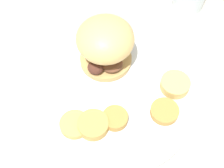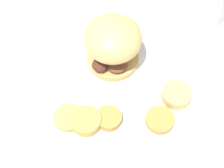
% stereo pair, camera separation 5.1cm
% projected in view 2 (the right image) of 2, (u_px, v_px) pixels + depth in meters
% --- Properties ---
extents(ground_plane, '(4.00, 4.00, 0.00)m').
position_uv_depth(ground_plane, '(112.00, 97.00, 0.55)').
color(ground_plane, '#B2A899').
extents(dinner_plate, '(0.29, 0.29, 0.02)m').
position_uv_depth(dinner_plate, '(112.00, 94.00, 0.54)').
color(dinner_plate, white).
rests_on(dinner_plate, ground_plane).
extents(sandwich, '(0.12, 0.11, 0.09)m').
position_uv_depth(sandwich, '(113.00, 43.00, 0.52)').
color(sandwich, tan).
rests_on(sandwich, dinner_plate).
extents(potato_round_0, '(0.05, 0.05, 0.01)m').
position_uv_depth(potato_round_0, '(68.00, 117.00, 0.50)').
color(potato_round_0, tan).
rests_on(potato_round_0, dinner_plate).
extents(potato_round_1, '(0.05, 0.05, 0.02)m').
position_uv_depth(potato_round_1, '(176.00, 95.00, 0.52)').
color(potato_round_1, '#DBB766').
rests_on(potato_round_1, dinner_plate).
extents(potato_round_2, '(0.05, 0.05, 0.02)m').
position_uv_depth(potato_round_2, '(86.00, 121.00, 0.49)').
color(potato_round_2, tan).
rests_on(potato_round_2, dinner_plate).
extents(potato_round_3, '(0.04, 0.04, 0.01)m').
position_uv_depth(potato_round_3, '(109.00, 118.00, 0.50)').
color(potato_round_3, '#BC8942').
rests_on(potato_round_3, dinner_plate).
extents(potato_round_4, '(0.05, 0.05, 0.01)m').
position_uv_depth(potato_round_4, '(160.00, 120.00, 0.50)').
color(potato_round_4, '#BC8942').
rests_on(potato_round_4, dinner_plate).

